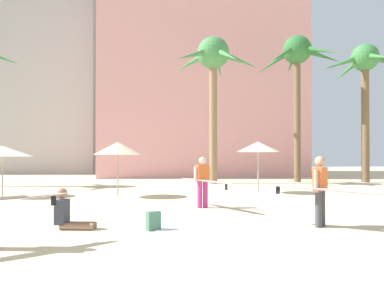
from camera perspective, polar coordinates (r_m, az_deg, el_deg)
ground at (r=5.70m, az=9.49°, el=-17.18°), size 120.00×120.00×0.00m
hotel_pink at (r=35.88m, az=1.06°, el=11.89°), size 17.67×9.59×18.86m
hotel_tower_gray at (r=48.50m, az=-22.85°, el=18.44°), size 14.44×10.63×34.93m
palm_tree_far_left at (r=27.15m, az=15.67°, el=13.26°), size 5.78×6.02×9.92m
palm_tree_left at (r=24.62m, az=3.26°, el=13.32°), size 5.73×5.80×9.34m
palm_tree_center at (r=28.13m, az=24.76°, el=11.18°), size 6.19×6.13×9.24m
cafe_umbrella_0 at (r=17.74m, az=9.99°, el=1.01°), size 2.01×2.01×2.39m
cafe_umbrella_1 at (r=16.05m, az=-11.18°, el=0.77°), size 2.01×2.01×2.30m
cafe_umbrella_3 at (r=17.68m, az=-26.81°, el=0.32°), size 2.44×2.44×2.14m
beach_towel at (r=8.64m, az=0.50°, el=-11.45°), size 1.93×1.32×0.01m
backpack at (r=8.61m, az=-5.92°, el=-10.17°), size 0.35×0.33×0.42m
person_far_right at (r=9.28m, az=19.16°, el=-5.05°), size 2.41×2.06×1.67m
person_mid_right at (r=12.15m, az=1.70°, el=-4.07°), size 1.47×2.86×1.65m
person_mid_left at (r=9.11m, az=-18.26°, el=-8.78°), size 0.92×0.53×0.93m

